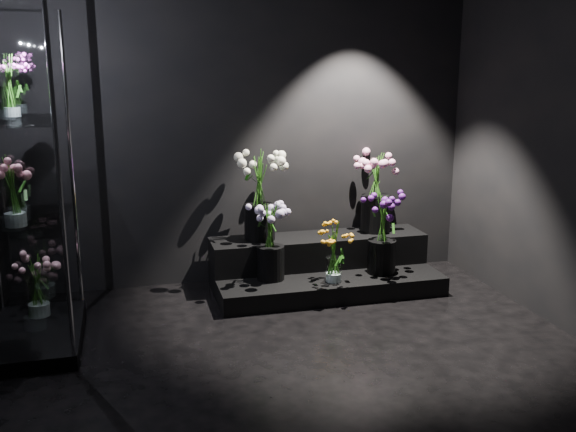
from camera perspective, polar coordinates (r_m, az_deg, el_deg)
name	(u,v)px	position (r m, az deg, el deg)	size (l,w,h in m)	color
floor	(309,381)	(4.03, 1.88, -14.45)	(4.00, 4.00, 0.00)	black
wall_back	(244,121)	(5.53, -3.92, 8.38)	(4.00, 4.00, 0.00)	black
wall_front	(526,251)	(1.81, 20.44, -2.93)	(4.00, 4.00, 0.00)	black
display_riser	(322,267)	(5.56, 3.05, -4.51)	(1.88, 0.84, 0.42)	black
display_case	(21,183)	(4.52, -22.68, 2.71)	(0.61, 1.02, 2.24)	black
bouquet_orange_bells	(334,252)	(5.17, 4.11, -3.21)	(0.27, 0.27, 0.49)	white
bouquet_lilac	(271,236)	(5.18, -1.57, -1.75)	(0.41, 0.41, 0.64)	black
bouquet_purple	(382,229)	(5.40, 8.40, -1.18)	(0.37, 0.37, 0.67)	black
bouquet_cream_roses	(259,189)	(5.39, -2.57, 2.44)	(0.55, 0.55, 0.76)	black
bouquet_pink_roses	(376,188)	(5.71, 7.86, 2.49)	(0.49, 0.49, 0.70)	black
bouquet_case_pink	(13,189)	(4.38, -23.27, 2.18)	(0.35, 0.35, 0.45)	white
bouquet_case_magenta	(10,85)	(4.65, -23.49, 10.61)	(0.26, 0.26, 0.40)	white
bouquet_case_base_pink	(37,285)	(4.95, -21.42, -5.74)	(0.34, 0.34, 0.44)	white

